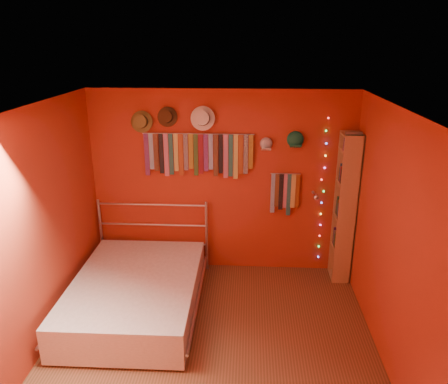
% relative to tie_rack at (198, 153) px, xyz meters
% --- Properties ---
extents(ground, '(3.50, 3.50, 0.00)m').
position_rel_tie_rack_xyz_m(ground, '(0.30, -1.69, -1.68)').
color(ground, brown).
rests_on(ground, ground).
extents(back_wall, '(3.50, 0.02, 2.50)m').
position_rel_tie_rack_xyz_m(back_wall, '(0.30, 0.06, -0.43)').
color(back_wall, maroon).
rests_on(back_wall, ground).
extents(right_wall, '(0.02, 3.50, 2.50)m').
position_rel_tie_rack_xyz_m(right_wall, '(2.05, -1.69, -0.43)').
color(right_wall, maroon).
rests_on(right_wall, ground).
extents(left_wall, '(0.02, 3.50, 2.50)m').
position_rel_tie_rack_xyz_m(left_wall, '(-1.45, -1.69, -0.43)').
color(left_wall, maroon).
rests_on(left_wall, ground).
extents(ceiling, '(3.50, 3.50, 0.02)m').
position_rel_tie_rack_xyz_m(ceiling, '(0.30, -1.69, 0.82)').
color(ceiling, white).
rests_on(ceiling, back_wall).
extents(tie_rack, '(1.45, 0.03, 0.60)m').
position_rel_tie_rack_xyz_m(tie_rack, '(0.00, 0.00, 0.00)').
color(tie_rack, silver).
rests_on(tie_rack, back_wall).
extents(small_tie_rack, '(0.40, 0.03, 0.59)m').
position_rel_tie_rack_xyz_m(small_tie_rack, '(1.15, 0.00, -0.51)').
color(small_tie_rack, silver).
rests_on(small_tie_rack, back_wall).
extents(fedora_olive, '(0.28, 0.15, 0.28)m').
position_rel_tie_rack_xyz_m(fedora_olive, '(-0.72, -0.03, 0.41)').
color(fedora_olive, olive).
rests_on(fedora_olive, back_wall).
extents(fedora_brown, '(0.26, 0.14, 0.25)m').
position_rel_tie_rack_xyz_m(fedora_brown, '(-0.39, -0.03, 0.48)').
color(fedora_brown, '#412C17').
rests_on(fedora_brown, back_wall).
extents(fedora_white, '(0.31, 0.17, 0.31)m').
position_rel_tie_rack_xyz_m(fedora_white, '(0.06, -0.03, 0.46)').
color(fedora_white, white).
rests_on(fedora_white, back_wall).
extents(cap_white, '(0.17, 0.21, 0.17)m').
position_rel_tie_rack_xyz_m(cap_white, '(0.88, 0.01, 0.14)').
color(cap_white, silver).
rests_on(cap_white, back_wall).
extents(cap_green, '(0.20, 0.25, 0.20)m').
position_rel_tie_rack_xyz_m(cap_green, '(1.25, 0.01, 0.19)').
color(cap_green, '#186D4A').
rests_on(cap_green, back_wall).
extents(fairy_lights, '(0.06, 0.02, 1.97)m').
position_rel_tie_rack_xyz_m(fairy_lights, '(1.65, 0.02, -0.50)').
color(fairy_lights, '#FF3333').
rests_on(fairy_lights, back_wall).
extents(reading_lamp, '(0.07, 0.30, 0.09)m').
position_rel_tie_rack_xyz_m(reading_lamp, '(1.53, -0.17, -0.51)').
color(reading_lamp, silver).
rests_on(reading_lamp, back_wall).
extents(bookshelf, '(0.25, 0.34, 2.00)m').
position_rel_tie_rack_xyz_m(bookshelf, '(1.96, -0.16, -0.66)').
color(bookshelf, '#A67B4B').
rests_on(bookshelf, ground).
extents(bed, '(1.54, 2.09, 1.01)m').
position_rel_tie_rack_xyz_m(bed, '(-0.65, -1.09, -1.44)').
color(bed, silver).
rests_on(bed, ground).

